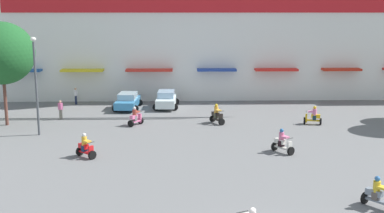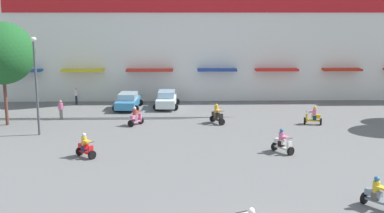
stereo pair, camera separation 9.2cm
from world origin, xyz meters
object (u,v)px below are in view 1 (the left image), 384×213
scooter_rider_3 (313,117)px  streetlamp_near (36,79)px  plaza_tree_2 (2,53)px  pedestrian_1 (61,109)px  scooter_rider_0 (378,195)px  scooter_rider_8 (135,117)px  parked_car_0 (128,101)px  parked_car_1 (166,99)px  pedestrian_0 (76,95)px  scooter_rider_1 (86,147)px  scooter_rider_6 (283,143)px  scooter_rider_7 (217,115)px

scooter_rider_3 → streetlamp_near: (-20.26, -2.63, 3.41)m
plaza_tree_2 → pedestrian_1: bearing=26.9°
scooter_rider_0 → scooter_rider_8: bearing=127.3°
plaza_tree_2 → scooter_rider_8: size_ratio=5.31×
scooter_rider_0 → streetlamp_near: streetlamp_near is taller
parked_car_0 → streetlamp_near: streetlamp_near is taller
parked_car_1 → scooter_rider_0: parked_car_1 is taller
scooter_rider_0 → streetlamp_near: bearing=144.6°
plaza_tree_2 → pedestrian_0: size_ratio=4.99×
pedestrian_0 → streetlamp_near: bearing=-91.1°
scooter_rider_8 → pedestrian_0: bearing=126.3°
plaza_tree_2 → scooter_rider_1: plaza_tree_2 is taller
scooter_rider_6 → pedestrian_0: size_ratio=0.96×
scooter_rider_1 → scooter_rider_7: scooter_rider_7 is taller
parked_car_0 → scooter_rider_8: 6.51m
pedestrian_0 → parked_car_1: bearing=-12.1°
scooter_rider_0 → scooter_rider_7: bearing=109.7°
scooter_rider_1 → scooter_rider_7: 12.09m
parked_car_1 → scooter_rider_8: (-2.18, -6.84, -0.15)m
scooter_rider_1 → scooter_rider_3: 17.86m
scooter_rider_3 → pedestrian_1: bearing=173.4°
pedestrian_1 → scooter_rider_0: bearing=-44.8°
pedestrian_0 → plaza_tree_2: bearing=-113.1°
scooter_rider_6 → scooter_rider_8: 12.25m
scooter_rider_1 → pedestrian_1: bearing=111.0°
parked_car_1 → scooter_rider_6: size_ratio=2.87×
parked_car_0 → scooter_rider_0: size_ratio=3.07×
scooter_rider_7 → streetlamp_near: streetlamp_near is taller
scooter_rider_0 → scooter_rider_8: scooter_rider_8 is taller
pedestrian_1 → streetlamp_near: size_ratio=0.23×
scooter_rider_1 → pedestrian_0: bearing=103.7°
scooter_rider_0 → scooter_rider_3: 16.00m
scooter_rider_7 → scooter_rider_1: bearing=-135.0°
scooter_rider_8 → pedestrian_1: (-6.22, 2.25, 0.26)m
pedestrian_1 → pedestrian_0: bearing=91.2°
scooter_rider_6 → pedestrian_0: bearing=134.9°
pedestrian_1 → streetlamp_near: (-0.35, -4.93, 3.13)m
plaza_tree_2 → scooter_rider_3: (23.58, -0.43, -4.92)m
plaza_tree_2 → parked_car_1: plaza_tree_2 is taller
parked_car_0 → scooter_rider_1: (-1.01, -14.49, -0.12)m
parked_car_1 → scooter_rider_8: 7.18m
parked_car_0 → scooter_rider_0: 26.08m
plaza_tree_2 → streetlamp_near: bearing=-42.7°
scooter_rider_0 → scooter_rider_1: bearing=151.3°
pedestrian_0 → streetlamp_near: streetlamp_near is taller
streetlamp_near → scooter_rider_8: bearing=22.2°
scooter_rider_0 → pedestrian_0: (-18.51, 24.64, 0.31)m
scooter_rider_6 → scooter_rider_7: scooter_rider_7 is taller
parked_car_1 → scooter_rider_8: size_ratio=2.93×
scooter_rider_8 → plaza_tree_2: bearing=177.8°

